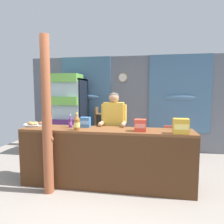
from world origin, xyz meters
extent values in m
plane|color=gray|center=(0.00, 1.09, 0.00)|extent=(7.10, 7.10, 0.00)
cube|color=slate|center=(0.00, 2.79, 1.26)|extent=(5.30, 0.12, 2.53)
cube|color=teal|center=(-1.07, 2.70, 1.54)|extent=(1.37, 0.04, 1.98)
ellipsoid|color=teal|center=(-1.07, 2.68, 1.44)|extent=(0.75, 0.10, 0.16)
cube|color=teal|center=(1.41, 2.70, 1.54)|extent=(1.55, 0.04, 1.98)
ellipsoid|color=teal|center=(1.41, 2.68, 1.44)|extent=(0.85, 0.10, 0.16)
cylinder|color=tan|center=(-0.05, 2.71, 1.96)|extent=(0.24, 0.03, 0.24)
cylinder|color=white|center=(-0.05, 2.70, 1.96)|extent=(0.20, 0.01, 0.20)
cube|color=beige|center=(1.16, 2.71, 1.58)|extent=(0.24, 0.02, 0.18)
cube|color=brown|center=(-0.06, 0.52, 0.96)|extent=(2.86, 0.55, 0.04)
cube|color=#4E2E18|center=(-0.06, 0.26, 0.47)|extent=(2.86, 0.04, 0.94)
cube|color=#4E2E18|center=(-1.46, 0.52, 0.47)|extent=(0.08, 0.49, 0.94)
cube|color=#4E2E18|center=(1.33, 0.52, 0.47)|extent=(0.08, 0.49, 0.94)
cylinder|color=#995133|center=(-0.91, 0.12, 0.61)|extent=(0.15, 0.15, 1.23)
cylinder|color=#995133|center=(-0.91, 0.12, 1.84)|extent=(0.14, 0.14, 1.23)
ellipsoid|color=#995133|center=(-0.84, 0.12, 0.87)|extent=(0.06, 0.05, 0.08)
cube|color=black|center=(-1.37, 2.56, 0.96)|extent=(0.78, 0.04, 1.92)
cube|color=black|center=(-1.74, 2.25, 0.96)|extent=(0.04, 0.67, 1.92)
cube|color=black|center=(-1.00, 2.25, 0.96)|extent=(0.04, 0.67, 1.92)
cube|color=black|center=(-1.37, 2.25, 1.90)|extent=(0.78, 0.67, 0.04)
cube|color=black|center=(-1.37, 2.25, 0.04)|extent=(0.78, 0.67, 0.08)
cube|color=silver|center=(-1.37, 1.93, 1.01)|extent=(0.72, 0.02, 1.76)
cylinder|color=#B7B7BC|center=(-1.04, 1.90, 0.96)|extent=(0.02, 0.02, 0.40)
cube|color=silver|center=(-1.37, 2.25, 0.71)|extent=(0.70, 0.59, 0.02)
cube|color=#56286B|center=(-1.37, 2.11, 0.82)|extent=(0.66, 0.55, 0.20)
cube|color=silver|center=(-1.37, 2.25, 1.26)|extent=(0.70, 0.59, 0.02)
cube|color=#75C64C|center=(-1.37, 2.11, 1.37)|extent=(0.66, 0.55, 0.20)
cube|color=silver|center=(-1.37, 2.25, 1.82)|extent=(0.70, 0.59, 0.02)
cube|color=#75C64C|center=(-1.37, 2.11, 1.93)|extent=(0.66, 0.55, 0.20)
cube|color=brown|center=(-0.71, 2.42, 0.59)|extent=(0.04, 0.28, 1.19)
cube|color=brown|center=(-0.27, 2.42, 0.59)|extent=(0.04, 0.28, 1.19)
cube|color=brown|center=(-0.49, 2.42, 1.01)|extent=(0.44, 0.28, 0.02)
cylinder|color=silver|center=(-0.55, 2.42, 1.08)|extent=(0.05, 0.05, 0.12)
cylinder|color=#75C64C|center=(-0.42, 2.42, 1.08)|extent=(0.06, 0.06, 0.11)
cube|color=brown|center=(-0.49, 2.42, 0.65)|extent=(0.44, 0.28, 0.02)
cylinder|color=#56286B|center=(-0.55, 2.42, 0.73)|extent=(0.06, 0.06, 0.12)
cylinder|color=#75C64C|center=(-0.42, 2.42, 0.72)|extent=(0.06, 0.06, 0.11)
cube|color=brown|center=(-0.49, 2.42, 0.30)|extent=(0.44, 0.28, 0.02)
cylinder|color=silver|center=(-0.55, 2.42, 0.38)|extent=(0.05, 0.05, 0.14)
cylinder|color=#75C64C|center=(-0.42, 2.42, 0.38)|extent=(0.06, 0.06, 0.14)
cube|color=#E5563D|center=(1.20, 1.94, 0.44)|extent=(0.48, 0.48, 0.04)
cube|color=#E5563D|center=(1.18, 1.74, 0.66)|extent=(0.42, 0.08, 0.40)
cylinder|color=#E5563D|center=(1.41, 2.11, 0.22)|extent=(0.04, 0.04, 0.44)
cylinder|color=#E5563D|center=(1.03, 2.15, 0.22)|extent=(0.04, 0.04, 0.44)
cylinder|color=#E5563D|center=(1.37, 1.73, 0.22)|extent=(0.04, 0.04, 0.44)
cylinder|color=#E5563D|center=(0.99, 1.77, 0.22)|extent=(0.04, 0.04, 0.44)
cube|color=#E5563D|center=(1.40, 1.92, 0.56)|extent=(0.08, 0.40, 0.03)
cube|color=#E5563D|center=(1.00, 1.96, 0.56)|extent=(0.08, 0.40, 0.03)
cylinder|color=#28282D|center=(-0.09, 1.00, 0.44)|extent=(0.11, 0.11, 0.88)
cylinder|color=#28282D|center=(0.07, 1.00, 0.44)|extent=(0.11, 0.11, 0.88)
cube|color=gold|center=(-0.01, 1.00, 1.14)|extent=(0.37, 0.20, 0.52)
sphere|color=tan|center=(-0.01, 1.00, 1.48)|extent=(0.19, 0.19, 0.19)
ellipsoid|color=#4C4742|center=(-0.01, 1.01, 1.53)|extent=(0.18, 0.18, 0.10)
cylinder|color=gold|center=(-0.21, 1.00, 1.19)|extent=(0.08, 0.08, 0.34)
cylinder|color=tan|center=(-0.21, 0.85, 1.02)|extent=(0.07, 0.26, 0.07)
sphere|color=tan|center=(-0.21, 0.72, 1.02)|extent=(0.08, 0.08, 0.08)
cylinder|color=gold|center=(0.19, 1.00, 1.19)|extent=(0.08, 0.08, 0.34)
cylinder|color=tan|center=(0.19, 0.85, 1.02)|extent=(0.07, 0.26, 0.07)
sphere|color=tan|center=(0.19, 0.72, 1.02)|extent=(0.08, 0.08, 0.08)
cylinder|color=brown|center=(-0.51, 0.34, 1.07)|extent=(0.10, 0.10, 0.18)
cone|color=brown|center=(-0.51, 0.34, 1.20)|extent=(0.10, 0.10, 0.08)
cylinder|color=#E5CC4C|center=(-0.51, 0.34, 1.25)|extent=(0.04, 0.04, 0.03)
cylinder|color=#E5D166|center=(-0.51, 0.34, 1.07)|extent=(0.10, 0.10, 0.08)
cylinder|color=#56286B|center=(-0.70, 0.56, 1.05)|extent=(0.06, 0.06, 0.14)
cone|color=#56286B|center=(-0.70, 0.56, 1.16)|extent=(0.06, 0.06, 0.07)
cylinder|color=silver|center=(-0.70, 0.56, 1.20)|extent=(0.03, 0.03, 0.02)
cylinder|color=purple|center=(-0.70, 0.56, 1.05)|extent=(0.06, 0.06, 0.07)
cube|color=#E5422D|center=(0.51, 0.42, 1.07)|extent=(0.18, 0.15, 0.19)
cube|color=#FF826D|center=(0.51, 0.34, 1.07)|extent=(0.16, 0.00, 0.07)
cube|color=gold|center=(1.11, 0.33, 1.09)|extent=(0.23, 0.15, 0.23)
cube|color=#FFE26D|center=(1.11, 0.26, 1.09)|extent=(0.20, 0.00, 0.08)
cube|color=#3D75B7|center=(-0.45, 0.62, 1.07)|extent=(0.17, 0.12, 0.18)
cube|color=#7CB5F7|center=(-0.45, 0.56, 1.07)|extent=(0.15, 0.00, 0.06)
cylinder|color=#BCBCC1|center=(-1.43, 0.64, 0.99)|extent=(0.38, 0.38, 0.02)
torus|color=#BCBCC1|center=(-1.43, 0.64, 1.00)|extent=(0.39, 0.39, 0.02)
ellipsoid|color=#A36638|center=(-1.30, 0.65, 1.02)|extent=(0.07, 0.07, 0.06)
ellipsoid|color=#A36638|center=(-1.37, 0.74, 1.01)|extent=(0.09, 0.07, 0.04)
ellipsoid|color=#C68947|center=(-1.48, 0.75, 1.02)|extent=(0.08, 0.08, 0.04)
ellipsoid|color=#B2753D|center=(-1.54, 0.69, 1.02)|extent=(0.09, 0.07, 0.05)
ellipsoid|color=#C68947|center=(-1.49, 0.59, 1.02)|extent=(0.11, 0.07, 0.05)
ellipsoid|color=tan|center=(-1.44, 0.57, 1.02)|extent=(0.10, 0.08, 0.05)
ellipsoid|color=tan|center=(-1.39, 0.60, 1.02)|extent=(0.09, 0.07, 0.05)
ellipsoid|color=#B7C647|center=(1.06, 0.68, 1.04)|extent=(0.10, 0.03, 0.14)
ellipsoid|color=#B7C647|center=(1.09, 0.68, 1.04)|extent=(0.08, 0.03, 0.14)
ellipsoid|color=#B7C647|center=(1.12, 0.68, 1.04)|extent=(0.05, 0.03, 0.14)
ellipsoid|color=#B7C647|center=(1.15, 0.67, 1.04)|extent=(0.05, 0.04, 0.14)
ellipsoid|color=#B7C647|center=(1.18, 0.68, 1.04)|extent=(0.06, 0.04, 0.13)
ellipsoid|color=#B7C647|center=(1.21, 0.67, 1.05)|extent=(0.09, 0.03, 0.15)
ellipsoid|color=#B7C647|center=(1.24, 0.68, 1.03)|extent=(0.08, 0.04, 0.13)
cylinder|color=olive|center=(1.15, 0.68, 1.11)|extent=(0.02, 0.02, 0.05)
camera|label=1|loc=(0.62, -2.81, 1.62)|focal=33.05mm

